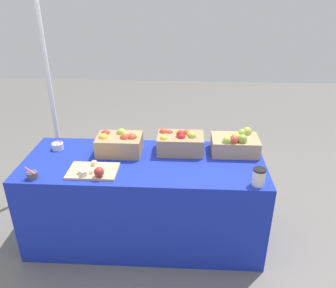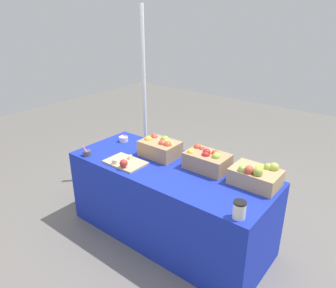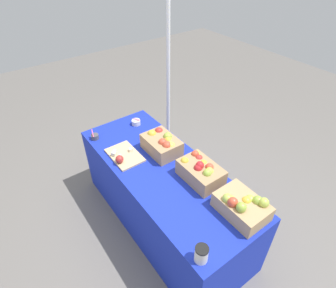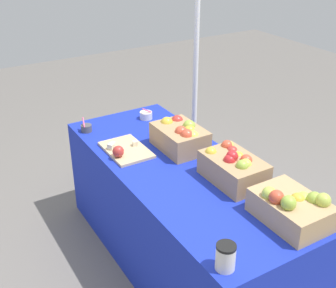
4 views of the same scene
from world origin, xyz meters
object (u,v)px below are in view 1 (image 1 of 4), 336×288
Objects in this scene: coffee_cup at (259,177)px; tent_pole at (50,91)px; apple_crate_right at (120,143)px; cutting_board_front at (94,171)px; sample_bowl_near at (58,146)px; sample_bowl_mid at (32,175)px; apple_crate_left at (235,144)px; apple_crate_middle at (180,142)px.

tent_pole reaches higher than coffee_cup.
apple_crate_right is 0.37m from cutting_board_front.
sample_bowl_mid is at bearing -92.58° from sample_bowl_near.
sample_bowl_near is (-1.47, -0.02, -0.05)m from apple_crate_left.
cutting_board_front is at bearing 12.26° from sample_bowl_mid.
tent_pole reaches higher than sample_bowl_near.
sample_bowl_near reaches higher than sample_bowl_mid.
coffee_cup is (1.18, -0.09, 0.04)m from cutting_board_front.
sample_bowl_mid is at bearing -78.19° from tent_pole.
tent_pole reaches higher than apple_crate_right.
apple_crate_middle is 2.96× the size of coffee_cup.
sample_bowl_mid is 0.76× the size of coffee_cup.
tent_pole reaches higher than sample_bowl_mid.
apple_crate_left reaches higher than apple_crate_right.
tent_pole is (-0.23, 1.08, 0.28)m from sample_bowl_mid.
cutting_board_front is at bearing -111.64° from apple_crate_right.
cutting_board_front is (-1.07, -0.40, -0.06)m from apple_crate_left.
apple_crate_middle is 1.03m from sample_bowl_near.
apple_crate_middle reaches higher than sample_bowl_mid.
apple_crate_right reaches higher than sample_bowl_mid.
apple_crate_right reaches higher than cutting_board_front.
tent_pole is (-1.27, 0.59, 0.22)m from apple_crate_middle.
cutting_board_front is 3.72× the size of sample_bowl_near.
tent_pole is (-1.72, 0.59, 0.23)m from apple_crate_left.
apple_crate_middle is 1.04× the size of apple_crate_right.
sample_bowl_near is 0.77× the size of coffee_cup.
sample_bowl_near is (-1.02, -0.01, -0.06)m from apple_crate_middle.
cutting_board_front is 3.77× the size of sample_bowl_mid.
apple_crate_right is 1.04m from tent_pole.
apple_crate_middle is at bearing 32.10° from cutting_board_front.
coffee_cup is at bearing -4.39° from cutting_board_front.
apple_crate_right is 2.84× the size of coffee_cup.
sample_bowl_mid is at bearing -142.12° from apple_crate_right.
apple_crate_right is at bearing -176.73° from apple_crate_left.
coffee_cup reaches higher than sample_bowl_near.
sample_bowl_near is 1.01× the size of sample_bowl_mid.
apple_crate_left is 3.87× the size of sample_bowl_near.
apple_crate_middle is at bearing 0.82° from sample_bowl_near.
sample_bowl_near is at bearing 176.30° from apple_crate_right.
apple_crate_right is 0.54m from sample_bowl_near.
cutting_board_front is (-0.14, -0.34, -0.07)m from apple_crate_right.
apple_crate_middle reaches higher than sample_bowl_near.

